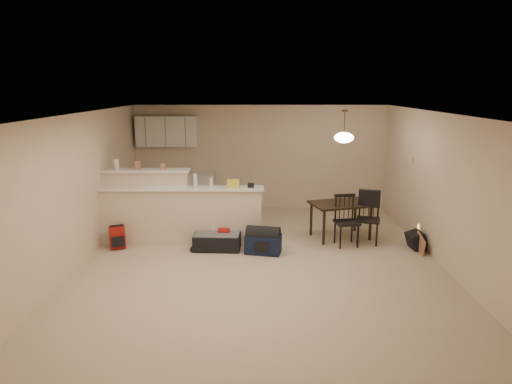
{
  "coord_description": "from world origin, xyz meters",
  "views": [
    {
      "loc": [
        -0.06,
        -7.36,
        2.91
      ],
      "look_at": [
        -0.1,
        0.7,
        1.05
      ],
      "focal_mm": 32.0,
      "sensor_mm": 36.0,
      "label": 1
    }
  ],
  "objects_px": {
    "dining_table": "(341,207)",
    "dining_chair_far": "(368,218)",
    "suitcase": "(218,241)",
    "black_daypack": "(416,241)",
    "red_backpack": "(117,238)",
    "navy_duffel": "(263,244)",
    "dining_chair_near": "(347,221)",
    "pendant_lamp": "(344,137)"
  },
  "relations": [
    {
      "from": "red_backpack",
      "to": "navy_duffel",
      "type": "distance_m",
      "value": 2.7
    },
    {
      "from": "suitcase",
      "to": "red_backpack",
      "type": "height_order",
      "value": "red_backpack"
    },
    {
      "from": "navy_duffel",
      "to": "black_daypack",
      "type": "relative_size",
      "value": 1.77
    },
    {
      "from": "pendant_lamp",
      "to": "dining_table",
      "type": "bearing_deg",
      "value": -108.43
    },
    {
      "from": "dining_table",
      "to": "suitcase",
      "type": "relative_size",
      "value": 1.54
    },
    {
      "from": "dining_chair_near",
      "to": "red_backpack",
      "type": "xyz_separation_m",
      "value": [
        -4.25,
        -0.18,
        -0.27
      ]
    },
    {
      "from": "dining_chair_near",
      "to": "black_daypack",
      "type": "distance_m",
      "value": 1.3
    },
    {
      "from": "dining_chair_near",
      "to": "suitcase",
      "type": "height_order",
      "value": "dining_chair_near"
    },
    {
      "from": "dining_chair_far",
      "to": "suitcase",
      "type": "relative_size",
      "value": 1.16
    },
    {
      "from": "dining_chair_far",
      "to": "dining_table",
      "type": "bearing_deg",
      "value": 160.17
    },
    {
      "from": "pendant_lamp",
      "to": "dining_chair_near",
      "type": "bearing_deg",
      "value": -85.5
    },
    {
      "from": "dining_chair_near",
      "to": "black_daypack",
      "type": "xyz_separation_m",
      "value": [
        1.25,
        -0.18,
        -0.32
      ]
    },
    {
      "from": "dining_chair_near",
      "to": "red_backpack",
      "type": "height_order",
      "value": "dining_chair_near"
    },
    {
      "from": "dining_table",
      "to": "navy_duffel",
      "type": "xyz_separation_m",
      "value": [
        -1.53,
        -0.88,
        -0.45
      ]
    },
    {
      "from": "dining_table",
      "to": "dining_chair_far",
      "type": "relative_size",
      "value": 1.33
    },
    {
      "from": "dining_table",
      "to": "red_backpack",
      "type": "relative_size",
      "value": 3.19
    },
    {
      "from": "dining_table",
      "to": "suitcase",
      "type": "xyz_separation_m",
      "value": [
        -2.37,
        -0.64,
        -0.48
      ]
    },
    {
      "from": "dining_chair_far",
      "to": "suitcase",
      "type": "bearing_deg",
      "value": -158.95
    },
    {
      "from": "dining_chair_near",
      "to": "red_backpack",
      "type": "distance_m",
      "value": 4.26
    },
    {
      "from": "pendant_lamp",
      "to": "dining_chair_near",
      "type": "distance_m",
      "value": 1.58
    },
    {
      "from": "red_backpack",
      "to": "black_daypack",
      "type": "distance_m",
      "value": 5.5
    },
    {
      "from": "dining_chair_far",
      "to": "navy_duffel",
      "type": "height_order",
      "value": "dining_chair_far"
    },
    {
      "from": "pendant_lamp",
      "to": "dining_chair_near",
      "type": "height_order",
      "value": "pendant_lamp"
    },
    {
      "from": "dining_table",
      "to": "navy_duffel",
      "type": "relative_size",
      "value": 2.08
    },
    {
      "from": "suitcase",
      "to": "navy_duffel",
      "type": "height_order",
      "value": "navy_duffel"
    },
    {
      "from": "suitcase",
      "to": "navy_duffel",
      "type": "bearing_deg",
      "value": -13.59
    },
    {
      "from": "navy_duffel",
      "to": "suitcase",
      "type": "bearing_deg",
      "value": 175.79
    },
    {
      "from": "black_daypack",
      "to": "pendant_lamp",
      "type": "bearing_deg",
      "value": 58.38
    },
    {
      "from": "pendant_lamp",
      "to": "dining_chair_near",
      "type": "xyz_separation_m",
      "value": [
        0.04,
        -0.46,
        -1.51
      ]
    },
    {
      "from": "pendant_lamp",
      "to": "red_backpack",
      "type": "height_order",
      "value": "pendant_lamp"
    },
    {
      "from": "navy_duffel",
      "to": "dining_chair_far",
      "type": "bearing_deg",
      "value": 27.31
    },
    {
      "from": "dining_table",
      "to": "dining_chair_far",
      "type": "height_order",
      "value": "dining_chair_far"
    },
    {
      "from": "suitcase",
      "to": "red_backpack",
      "type": "bearing_deg",
      "value": -177.71
    },
    {
      "from": "pendant_lamp",
      "to": "red_backpack",
      "type": "distance_m",
      "value": 4.62
    },
    {
      "from": "red_backpack",
      "to": "navy_duffel",
      "type": "height_order",
      "value": "red_backpack"
    },
    {
      "from": "pendant_lamp",
      "to": "navy_duffel",
      "type": "xyz_separation_m",
      "value": [
        -1.53,
        -0.88,
        -1.82
      ]
    },
    {
      "from": "suitcase",
      "to": "black_daypack",
      "type": "height_order",
      "value": "black_daypack"
    },
    {
      "from": "suitcase",
      "to": "red_backpack",
      "type": "distance_m",
      "value": 1.85
    },
    {
      "from": "red_backpack",
      "to": "suitcase",
      "type": "bearing_deg",
      "value": -21.2
    },
    {
      "from": "dining_table",
      "to": "suitcase",
      "type": "bearing_deg",
      "value": 178.31
    },
    {
      "from": "suitcase",
      "to": "black_daypack",
      "type": "relative_size",
      "value": 2.39
    },
    {
      "from": "pendant_lamp",
      "to": "suitcase",
      "type": "bearing_deg",
      "value": -164.89
    }
  ]
}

